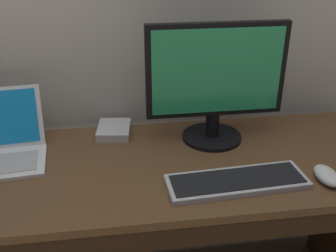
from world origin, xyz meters
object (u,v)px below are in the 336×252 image
object	(u,v)px
external_monitor	(216,81)
computer_mouse	(327,176)
wired_keyboard	(237,181)
external_drive_box	(114,130)

from	to	relation	value
external_monitor	computer_mouse	distance (m)	0.49
external_monitor	wired_keyboard	distance (m)	0.37
wired_keyboard	external_drive_box	bearing A→B (deg)	133.40
external_drive_box	wired_keyboard	bearing A→B (deg)	-46.60
external_monitor	computer_mouse	size ratio (longest dim) A/B	4.17
computer_mouse	external_drive_box	distance (m)	0.79
external_drive_box	computer_mouse	bearing A→B (deg)	-32.43
computer_mouse	wired_keyboard	bearing A→B (deg)	174.99
external_monitor	wired_keyboard	bearing A→B (deg)	-88.82
external_monitor	external_drive_box	xyz separation A→B (m)	(-0.37, 0.10, -0.22)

